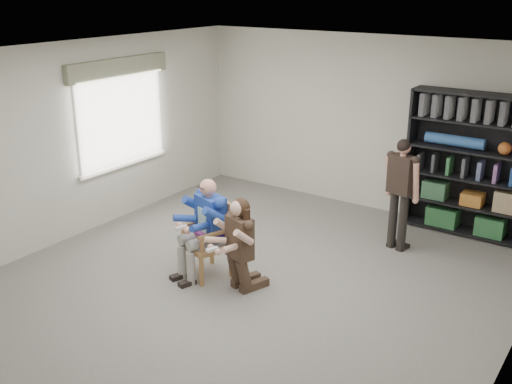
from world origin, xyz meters
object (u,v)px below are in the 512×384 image
Objects in this scene: kneeling_woman at (238,246)px; standing_man at (400,195)px; seated_man at (206,228)px; bookshelf at (470,165)px; armchair at (206,239)px.

kneeling_woman is 2.50m from standing_man.
seated_man is 0.61× the size of bookshelf.
standing_man is (-0.60, -1.09, -0.25)m from bookshelf.
bookshelf is (2.31, 3.20, 0.41)m from seated_man.
kneeling_woman is at bearing 7.72° from seated_man.
bookshelf is at bearing 75.05° from standing_man.
standing_man reaches higher than kneeling_woman.
standing_man is at bearing 70.40° from seated_man.
kneeling_woman is at bearing -102.94° from standing_man.
seated_man is at bearing 0.00° from armchair.
armchair is 2.73m from standing_man.
armchair is at bearing -172.28° from kneeling_woman.
armchair is 0.77× the size of seated_man.
seated_man is at bearing -172.28° from kneeling_woman.
seated_man is at bearing -125.81° from bookshelf.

